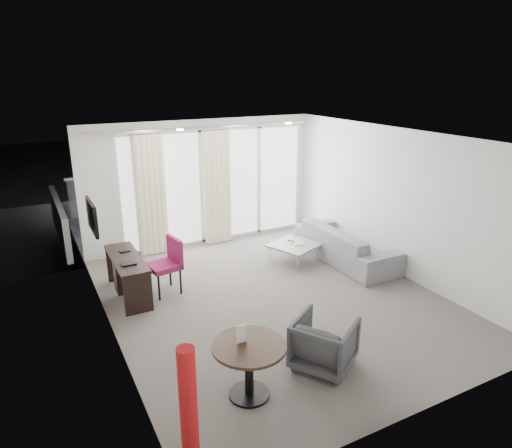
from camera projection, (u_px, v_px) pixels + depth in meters
name	position (u px, v px, depth m)	size (l,w,h in m)	color
floor	(273.00, 298.00, 7.41)	(5.00, 6.00, 0.00)	#605B54
ceiling	(275.00, 137.00, 6.58)	(5.00, 6.00, 0.00)	white
wall_left	(106.00, 251.00, 5.90)	(0.00, 6.00, 2.60)	silver
wall_right	(396.00, 202.00, 8.09)	(0.00, 6.00, 2.60)	silver
wall_front	(425.00, 308.00, 4.48)	(5.00, 0.00, 2.60)	silver
window_panel	(217.00, 186.00, 9.67)	(4.00, 0.02, 2.38)	white
window_frame	(217.00, 186.00, 9.66)	(4.10, 0.06, 2.44)	white
curtain_left	(151.00, 196.00, 8.89)	(0.60, 0.20, 2.38)	#FAEDCA
curtain_right	(217.00, 188.00, 9.51)	(0.60, 0.20, 2.38)	#FAEDCA
curtain_track	(204.00, 128.00, 9.00)	(4.80, 0.04, 0.04)	#B2B2B7
downlight_a	(180.00, 130.00, 7.54)	(0.12, 0.12, 0.02)	#FFE0B2
downlight_b	(288.00, 123.00, 8.46)	(0.12, 0.12, 0.02)	#FFE0B2
desk	(128.00, 276.00, 7.42)	(0.45, 1.43, 0.67)	black
tv	(92.00, 217.00, 7.12)	(0.05, 0.80, 0.50)	black
desk_chair	(164.00, 267.00, 7.46)	(0.51, 0.48, 0.94)	maroon
round_table	(249.00, 370.00, 5.10)	(0.83, 0.83, 0.66)	#342113
menu_card	(242.00, 338.00, 5.02)	(0.11, 0.02, 0.21)	white
red_lamp	(189.00, 412.00, 4.02)	(0.26, 0.26, 1.31)	#B31416
tub_armchair	(324.00, 343.00, 5.62)	(0.70, 0.72, 0.65)	#3B3C3E
coffee_table	(294.00, 253.00, 8.79)	(0.81, 0.81, 0.36)	gray
remote	(291.00, 242.00, 8.86)	(0.04, 0.14, 0.02)	black
magazine	(297.00, 244.00, 8.77)	(0.24, 0.31, 0.02)	gray
sofa	(346.00, 244.00, 8.81)	(2.30, 0.90, 0.67)	slate
terrace_slab	(194.00, 222.00, 11.34)	(5.60, 3.00, 0.12)	#4D4D50
rattan_chair_a	(224.00, 199.00, 11.57)	(0.58, 0.58, 0.86)	brown
rattan_chair_b	(247.00, 192.00, 12.17)	(0.61, 0.61, 0.89)	brown
rattan_table	(220.00, 204.00, 11.71)	(0.55, 0.55, 0.55)	brown
balustrade	(175.00, 188.00, 12.38)	(5.50, 0.06, 1.05)	#B2B2B7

